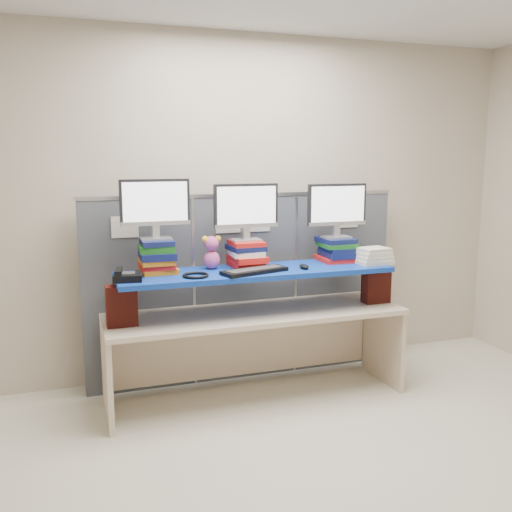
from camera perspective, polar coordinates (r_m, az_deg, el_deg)
name	(u,v)px	position (r m, az deg, el deg)	size (l,w,h in m)	color
room	(353,240)	(2.93, 9.69, 1.56)	(5.00, 4.00, 2.80)	beige
cubicle_partition	(245,286)	(4.66, -1.07, -3.04)	(2.60, 0.06, 1.53)	#474A53
desk	(256,329)	(4.30, 0.00, -7.32)	(2.23, 0.66, 0.68)	beige
brick_pier_left	(122,306)	(3.98, -13.30, -4.86)	(0.21, 0.11, 0.28)	maroon
brick_pier_right	(376,285)	(4.59, 11.91, -2.85)	(0.21, 0.11, 0.28)	maroon
blue_board	(256,272)	(4.19, 0.00, -1.59)	(2.03, 0.51, 0.04)	navy
book_stack_left	(157,256)	(4.12, -9.89, -0.03)	(0.27, 0.32, 0.24)	#C67112
book_stack_center	(246,254)	(4.27, -0.98, 0.21)	(0.26, 0.31, 0.20)	red
book_stack_right	(336,249)	(4.56, 8.01, 0.66)	(0.27, 0.32, 0.18)	red
monitor_left	(155,205)	(4.07, -10.06, 5.00)	(0.49, 0.14, 0.43)	#ADACB2
monitor_center	(246,209)	(4.23, -0.99, 4.75)	(0.49, 0.14, 0.43)	#ADACB2
monitor_right	(337,207)	(4.51, 8.10, 4.84)	(0.49, 0.14, 0.43)	#ADACB2
keyboard	(254,271)	(4.06, -0.16, -1.49)	(0.52, 0.29, 0.03)	black
mouse	(304,267)	(4.22, 4.83, -1.05)	(0.06, 0.11, 0.03)	black
desk_phone	(127,276)	(3.91, -12.81, -1.99)	(0.21, 0.20, 0.08)	black
headset	(196,275)	(3.96, -6.06, -1.94)	(0.18, 0.18, 0.02)	black
plush_toy	(212,252)	(4.20, -4.46, 0.41)	(0.15, 0.11, 0.25)	#DA5398
binder_stack	(373,256)	(4.50, 11.66, -0.01)	(0.27, 0.23, 0.12)	beige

